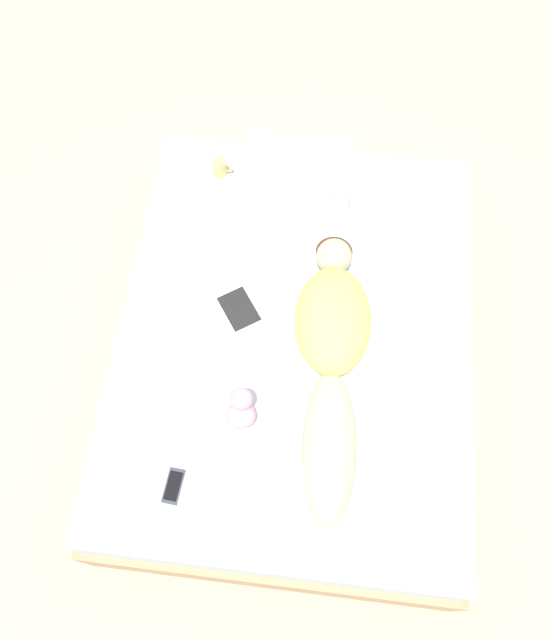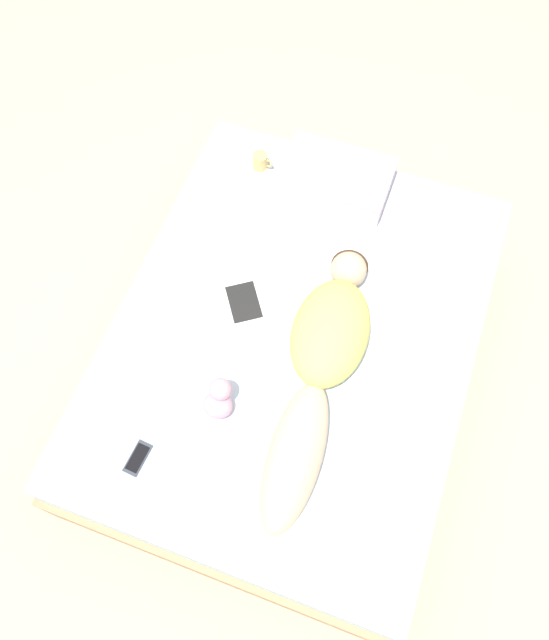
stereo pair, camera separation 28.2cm
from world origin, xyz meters
name	(u,v)px [view 2 (the right image)]	position (x,y,z in m)	size (l,w,h in m)	color
ground_plane	(291,377)	(0.00, 0.00, 0.00)	(12.00, 12.00, 0.00)	#B7A88E
bed	(292,356)	(0.00, 0.00, 0.29)	(1.67, 2.17, 0.58)	tan
person	(322,363)	(0.17, -0.14, 0.68)	(0.37, 1.34, 0.21)	#DBB28E
open_magazine	(223,307)	(-0.35, 0.00, 0.59)	(0.51, 0.47, 0.01)	white
coffee_mug	(260,161)	(-0.48, 0.84, 0.63)	(0.11, 0.08, 0.09)	tan
cell_phone	(138,458)	(-0.42, -0.77, 0.59)	(0.08, 0.15, 0.01)	#333842
plush_toy	(219,400)	(-0.18, -0.44, 0.67)	(0.13, 0.15, 0.19)	#DB9EB2
pillow	(336,178)	(-0.07, 0.84, 0.65)	(0.54, 0.34, 0.14)	beige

